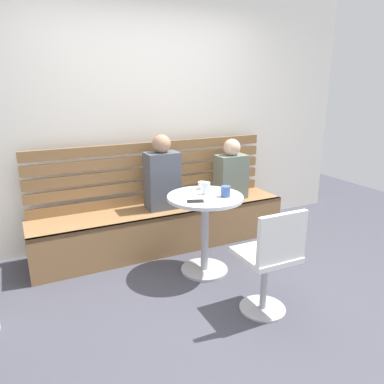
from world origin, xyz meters
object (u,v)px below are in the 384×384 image
booth_bench (164,227)px  cafe_table (205,219)px  cup_ceramic_white (202,185)px  person_adult (162,176)px  person_child_left (231,172)px  white_chair (271,259)px  cup_mug_blue (226,191)px  phone_on_table (195,201)px  cup_water_clear (206,188)px

booth_bench → cafe_table: (0.14, -0.66, 0.30)m
cup_ceramic_white → booth_bench: bearing=115.1°
person_adult → person_child_left: size_ratio=1.14×
person_child_left → person_adult: bearing=179.3°
cafe_table → cup_ceramic_white: cup_ceramic_white is taller
white_chair → cup_mug_blue: 0.78m
booth_bench → cup_mug_blue: size_ratio=28.42×
person_adult → person_child_left: person_adult is taller
white_chair → phone_on_table: white_chair is taller
booth_bench → cup_mug_blue: cup_mug_blue is taller
person_adult → phone_on_table: (-0.02, -0.79, -0.04)m
cup_water_clear → cup_mug_blue: 0.18m
phone_on_table → white_chair: bearing=-139.3°
person_child_left → cup_ceramic_white: 0.77m
cafe_table → white_chair: size_ratio=0.87×
cafe_table → person_adult: bearing=101.2°
person_child_left → phone_on_table: person_child_left is taller
white_chair → cup_water_clear: 0.92m
booth_bench → cup_water_clear: cup_water_clear is taller
person_adult → person_child_left: 0.83m
cafe_table → cup_ceramic_white: bearing=68.4°
person_adult → cup_water_clear: person_adult is taller
white_chair → cup_ceramic_white: size_ratio=10.63×
booth_bench → phone_on_table: phone_on_table is taller
cup_water_clear → cup_ceramic_white: bearing=74.1°
cafe_table → booth_bench: bearing=101.5°
person_child_left → cup_mug_blue: 0.94m
cup_ceramic_white → phone_on_table: cup_ceramic_white is taller
cup_mug_blue → phone_on_table: size_ratio=0.68×
white_chair → person_child_left: 1.61m
cup_water_clear → phone_on_table: cup_water_clear is taller
person_adult → phone_on_table: bearing=-91.4°
cafe_table → cup_ceramic_white: (0.08, 0.20, 0.26)m
white_chair → phone_on_table: (-0.27, 0.70, 0.28)m
cafe_table → white_chair: white_chair is taller
cup_mug_blue → white_chair: bearing=-93.0°
person_adult → booth_bench: bearing=-96.2°
person_adult → white_chair: bearing=-80.6°
person_child_left → cup_mug_blue: person_child_left is taller
white_chair → cup_ceramic_white: 1.06m
white_chair → cup_water_clear: (-0.08, 0.86, 0.33)m
booth_bench → cup_ceramic_white: (0.22, -0.46, 0.55)m
person_adult → cup_water_clear: size_ratio=7.00×
person_child_left → booth_bench: bearing=-179.9°
cup_water_clear → cup_ceramic_white: cup_water_clear is taller
booth_bench → cup_mug_blue: 0.99m
booth_bench → cup_water_clear: (0.17, -0.62, 0.57)m
booth_bench → cafe_table: cafe_table is taller
cup_water_clear → cup_ceramic_white: 0.17m
person_child_left → cup_water_clear: 0.91m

